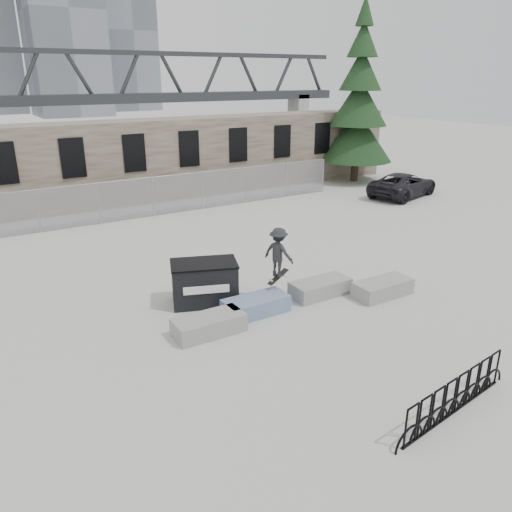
{
  "coord_description": "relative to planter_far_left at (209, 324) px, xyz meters",
  "views": [
    {
      "loc": [
        -8.53,
        -11.44,
        6.83
      ],
      "look_at": [
        -0.58,
        1.54,
        1.3
      ],
      "focal_mm": 35.0,
      "sensor_mm": 36.0,
      "label": 1
    }
  ],
  "objects": [
    {
      "name": "chainlink_fence",
      "position": [
        3.16,
        12.65,
        0.75
      ],
      "size": [
        22.06,
        0.06,
        2.02
      ],
      "color": "gray",
      "rests_on": "ground"
    },
    {
      "name": "planter_center_right",
      "position": [
        4.27,
        0.42,
        0.0
      ],
      "size": [
        2.0,
        0.9,
        0.52
      ],
      "color": "gray",
      "rests_on": "ground"
    },
    {
      "name": "truss_bridge",
      "position": [
        13.16,
        55.15,
        3.85
      ],
      "size": [
        70.0,
        3.0,
        9.8
      ],
      "color": "#2D3033",
      "rests_on": "ground"
    },
    {
      "name": "planter_far_left",
      "position": [
        0.0,
        0.0,
        0.0
      ],
      "size": [
        2.0,
        0.9,
        0.52
      ],
      "color": "gray",
      "rests_on": "ground"
    },
    {
      "name": "stone_wall",
      "position": [
        3.16,
        16.39,
        1.97
      ],
      "size": [
        36.0,
        2.58,
        4.5
      ],
      "color": "brown",
      "rests_on": "ground"
    },
    {
      "name": "dumpster",
      "position": [
        0.8,
        1.9,
        0.4
      ],
      "size": [
        2.36,
        1.89,
        1.35
      ],
      "rotation": [
        0.0,
        0.0,
        -0.36
      ],
      "color": "black",
      "rests_on": "ground"
    },
    {
      "name": "planter_center_left",
      "position": [
        1.77,
        0.38,
        0.0
      ],
      "size": [
        2.0,
        0.9,
        0.52
      ],
      "color": "#355EA0",
      "rests_on": "ground"
    },
    {
      "name": "planter_offset",
      "position": [
        6.0,
        -0.67,
        0.0
      ],
      "size": [
        2.0,
        0.9,
        0.52
      ],
      "color": "gray",
      "rests_on": "ground"
    },
    {
      "name": "bike_rack",
      "position": [
        2.9,
        -5.9,
        0.16
      ],
      "size": [
        4.02,
        0.54,
        0.9
      ],
      "rotation": [
        0.0,
        0.0,
        0.12
      ],
      "color": "black",
      "rests_on": "ground"
    },
    {
      "name": "ground",
      "position": [
        3.16,
        0.15,
        -0.28
      ],
      "size": [
        120.0,
        120.0,
        0.0
      ],
      "primitive_type": "plane",
      "color": "#B3B3AE",
      "rests_on": "ground"
    },
    {
      "name": "spruce_tree",
      "position": [
        18.08,
        14.13,
        4.4
      ],
      "size": [
        4.73,
        4.73,
        11.5
      ],
      "color": "#38281E",
      "rests_on": "ground"
    },
    {
      "name": "suv",
      "position": [
        17.41,
        9.12,
        0.42
      ],
      "size": [
        5.47,
        3.54,
        1.4
      ],
      "primitive_type": "imported",
      "rotation": [
        0.0,
        0.0,
        1.83
      ],
      "color": "black",
      "rests_on": "ground"
    },
    {
      "name": "skateboarder",
      "position": [
        2.78,
        0.69,
        1.41
      ],
      "size": [
        0.93,
        1.16,
        1.79
      ],
      "rotation": [
        0.0,
        0.0,
        1.96
      ],
      "color": "#242426",
      "rests_on": "ground"
    }
  ]
}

